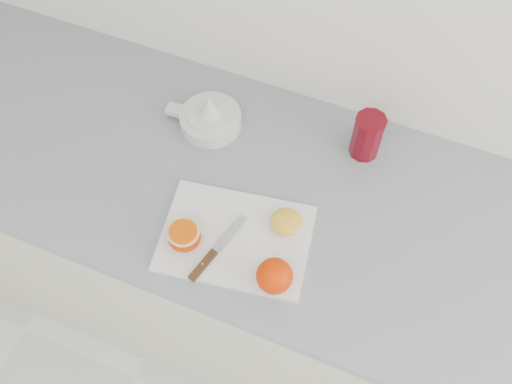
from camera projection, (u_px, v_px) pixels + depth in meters
counter at (276, 272)px, 1.69m from camera, size 2.63×0.64×0.89m
cutting_board at (236, 238)px, 1.24m from camera, size 0.35×0.28×0.01m
whole_orange at (274, 276)px, 1.15m from camera, size 0.08×0.08×0.08m
half_orange at (184, 236)px, 1.21m from camera, size 0.07×0.07×0.04m
squeezed_shell at (286, 221)px, 1.24m from camera, size 0.07×0.07×0.03m
paring_knife at (208, 259)px, 1.20m from camera, size 0.06×0.18×0.01m
citrus_juicer at (210, 117)px, 1.39m from camera, size 0.19×0.15×0.10m
red_tumbler at (367, 137)px, 1.32m from camera, size 0.07×0.07×0.12m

